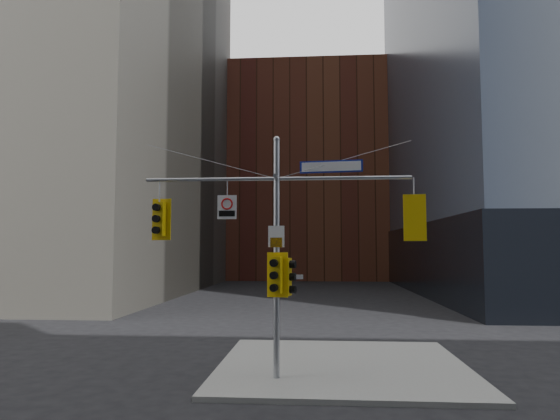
# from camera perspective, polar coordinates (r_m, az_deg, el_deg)

# --- Properties ---
(ground) EXTENTS (160.00, 160.00, 0.00)m
(ground) POSITION_cam_1_polar(r_m,az_deg,el_deg) (13.44, -1.14, -21.32)
(ground) COLOR black
(ground) RESTS_ON ground
(sidewalk_corner) EXTENTS (8.00, 8.00, 0.15)m
(sidewalk_corner) POSITION_cam_1_polar(r_m,az_deg,el_deg) (17.25, 7.11, -17.24)
(sidewalk_corner) COLOR gray
(sidewalk_corner) RESTS_ON ground
(brick_midrise) EXTENTS (26.00, 20.00, 28.00)m
(brick_midrise) POSITION_cam_1_polar(r_m,az_deg,el_deg) (71.53, 3.24, 3.64)
(brick_midrise) COLOR brown
(brick_midrise) RESTS_ON ground
(signal_assembly) EXTENTS (8.00, 0.80, 7.30)m
(signal_assembly) POSITION_cam_1_polar(r_m,az_deg,el_deg) (14.85, -0.40, -2.46)
(signal_assembly) COLOR #97999F
(signal_assembly) RESTS_ON ground
(traffic_light_west_arm) EXTENTS (0.61, 0.52, 1.27)m
(traffic_light_west_arm) POSITION_cam_1_polar(r_m,az_deg,el_deg) (15.59, -13.65, -1.02)
(traffic_light_west_arm) COLOR #DEB30B
(traffic_light_west_arm) RESTS_ON ground
(traffic_light_east_arm) EXTENTS (0.65, 0.56, 1.35)m
(traffic_light_east_arm) POSITION_cam_1_polar(r_m,az_deg,el_deg) (15.10, 15.11, -0.88)
(traffic_light_east_arm) COLOR #DEB30B
(traffic_light_east_arm) RESTS_ON ground
(traffic_light_pole_side) EXTENTS (0.48, 0.41, 1.11)m
(traffic_light_pole_side) POSITION_cam_1_polar(r_m,az_deg,el_deg) (14.84, 0.86, -7.65)
(traffic_light_pole_side) COLOR #DEB30B
(traffic_light_pole_side) RESTS_ON ground
(traffic_light_pole_front) EXTENTS (0.62, 0.56, 1.31)m
(traffic_light_pole_front) POSITION_cam_1_polar(r_m,az_deg,el_deg) (14.60, -0.48, -7.44)
(traffic_light_pole_front) COLOR #DEB30B
(traffic_light_pole_front) RESTS_ON ground
(street_sign_blade) EXTENTS (1.87, 0.27, 0.37)m
(street_sign_blade) POSITION_cam_1_polar(r_m,az_deg,el_deg) (15.01, 5.85, 4.96)
(street_sign_blade) COLOR navy
(street_sign_blade) RESTS_ON ground
(regulatory_sign_arm) EXTENTS (0.58, 0.06, 0.72)m
(regulatory_sign_arm) POSITION_cam_1_polar(r_m,az_deg,el_deg) (15.07, -6.08, 0.41)
(regulatory_sign_arm) COLOR silver
(regulatory_sign_arm) RESTS_ON ground
(regulatory_sign_pole) EXTENTS (0.48, 0.09, 0.63)m
(regulatory_sign_pole) POSITION_cam_1_polar(r_m,az_deg,el_deg) (14.73, -0.43, -3.12)
(regulatory_sign_pole) COLOR silver
(regulatory_sign_pole) RESTS_ON ground
(street_blade_ew) EXTENTS (0.67, 0.07, 0.13)m
(street_blade_ew) POSITION_cam_1_polar(r_m,az_deg,el_deg) (14.85, 1.35, -7.65)
(street_blade_ew) COLOR silver
(street_blade_ew) RESTS_ON ground
(street_blade_ns) EXTENTS (0.04, 0.82, 0.16)m
(street_blade_ns) POSITION_cam_1_polar(r_m,az_deg,el_deg) (15.33, -0.26, -7.96)
(street_blade_ns) COLOR #145926
(street_blade_ns) RESTS_ON ground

